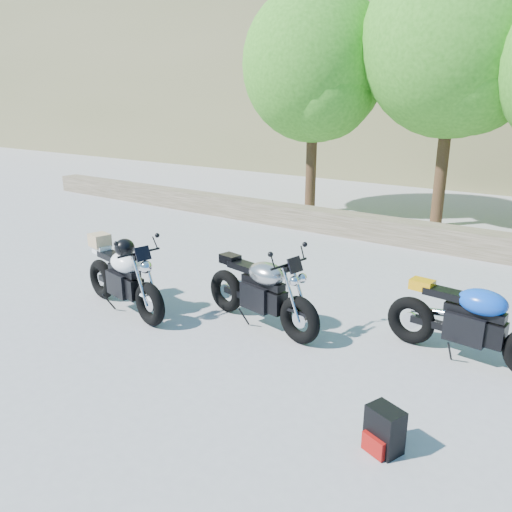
# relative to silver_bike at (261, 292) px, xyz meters

# --- Properties ---
(ground) EXTENTS (90.00, 90.00, 0.00)m
(ground) POSITION_rel_silver_bike_xyz_m (-0.69, -0.44, -0.49)
(ground) COLOR gray
(ground) RESTS_ON ground
(stone_wall) EXTENTS (22.00, 0.55, 0.50)m
(stone_wall) POSITION_rel_silver_bike_xyz_m (-0.69, 5.06, -0.24)
(stone_wall) COLOR brown
(stone_wall) RESTS_ON ground
(tree_decid_left) EXTENTS (3.67, 3.67, 5.62)m
(tree_decid_left) POSITION_rel_silver_bike_xyz_m (-3.09, 6.70, 3.15)
(tree_decid_left) COLOR #382314
(tree_decid_left) RESTS_ON ground
(tree_decid_mid) EXTENTS (4.08, 4.08, 6.24)m
(tree_decid_mid) POSITION_rel_silver_bike_xyz_m (0.21, 7.10, 3.55)
(tree_decid_mid) COLOR #382314
(tree_decid_mid) RESTS_ON ground
(silver_bike) EXTENTS (1.99, 0.64, 1.00)m
(silver_bike) POSITION_rel_silver_bike_xyz_m (0.00, 0.00, 0.00)
(silver_bike) COLOR black
(silver_bike) RESTS_ON ground
(white_bike) EXTENTS (1.96, 0.66, 1.09)m
(white_bike) POSITION_rel_silver_bike_xyz_m (-1.89, -0.72, 0.05)
(white_bike) COLOR black
(white_bike) RESTS_ON ground
(blue_bike) EXTENTS (1.96, 0.62, 0.99)m
(blue_bike) POSITION_rel_silver_bike_xyz_m (2.46, 0.64, -0.01)
(blue_bike) COLOR black
(blue_bike) RESTS_ON ground
(backpack) EXTENTS (0.35, 0.33, 0.40)m
(backpack) POSITION_rel_silver_bike_xyz_m (2.30, -1.42, -0.29)
(backpack) COLOR black
(backpack) RESTS_ON ground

